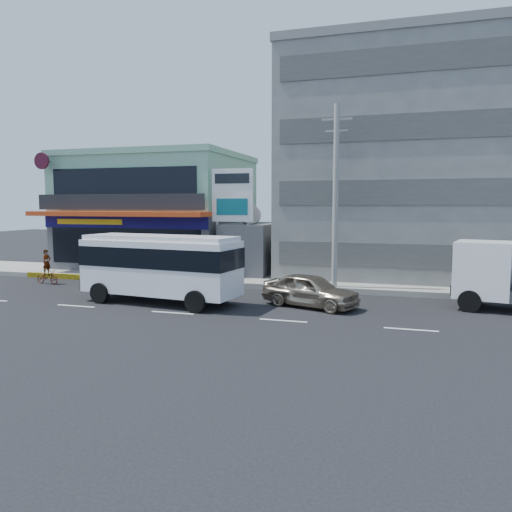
% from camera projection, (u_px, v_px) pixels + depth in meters
% --- Properties ---
extents(ground, '(120.00, 120.00, 0.00)m').
position_uv_depth(ground, '(173.00, 313.00, 21.87)').
color(ground, black).
rests_on(ground, ground).
extents(sidewalk, '(70.00, 5.00, 0.30)m').
position_uv_depth(sidewalk, '(322.00, 283.00, 29.41)').
color(sidewalk, gray).
rests_on(sidewalk, ground).
extents(shop_building, '(12.40, 11.70, 8.00)m').
position_uv_depth(shop_building, '(159.00, 215.00, 37.06)').
color(shop_building, '#424246').
rests_on(shop_building, ground).
extents(concrete_building, '(16.00, 12.00, 14.00)m').
position_uv_depth(concrete_building, '(414.00, 170.00, 32.47)').
color(concrete_building, gray).
rests_on(concrete_building, ground).
extents(gap_structure, '(3.00, 6.00, 3.50)m').
position_uv_depth(gap_structure, '(254.00, 250.00, 33.09)').
color(gap_structure, '#424246').
rests_on(gap_structure, ground).
extents(satellite_dish, '(1.50, 1.50, 0.15)m').
position_uv_depth(satellite_dish, '(249.00, 223.00, 31.95)').
color(satellite_dish, slate).
rests_on(satellite_dish, gap_structure).
extents(billboard, '(2.60, 0.18, 6.90)m').
position_uv_depth(billboard, '(233.00, 201.00, 30.25)').
color(billboard, gray).
rests_on(billboard, ground).
extents(utility_pole_near, '(1.60, 0.30, 10.00)m').
position_uv_depth(utility_pole_near, '(336.00, 197.00, 26.61)').
color(utility_pole_near, '#999993').
rests_on(utility_pole_near, ground).
extents(minibus, '(8.02, 3.44, 3.26)m').
position_uv_depth(minibus, '(160.00, 263.00, 23.87)').
color(minibus, white).
rests_on(minibus, ground).
extents(sedan, '(4.94, 3.22, 1.56)m').
position_uv_depth(sedan, '(310.00, 290.00, 23.10)').
color(sedan, tan).
rests_on(sedan, ground).
extents(motorcycle_rider, '(1.67, 0.76, 2.06)m').
position_uv_depth(motorcycle_rider, '(47.00, 273.00, 29.81)').
color(motorcycle_rider, '#52170B').
rests_on(motorcycle_rider, ground).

